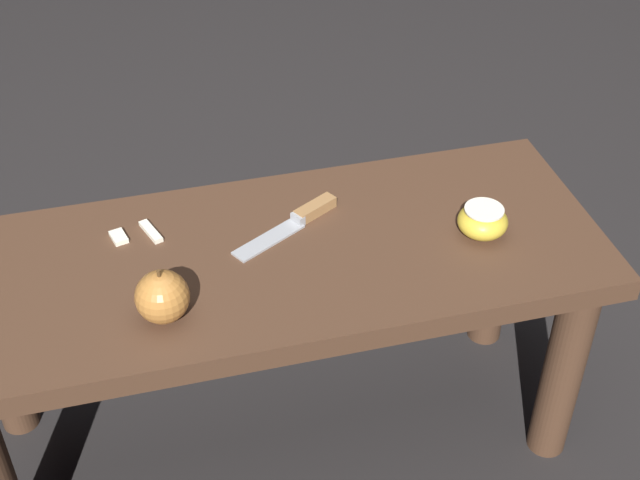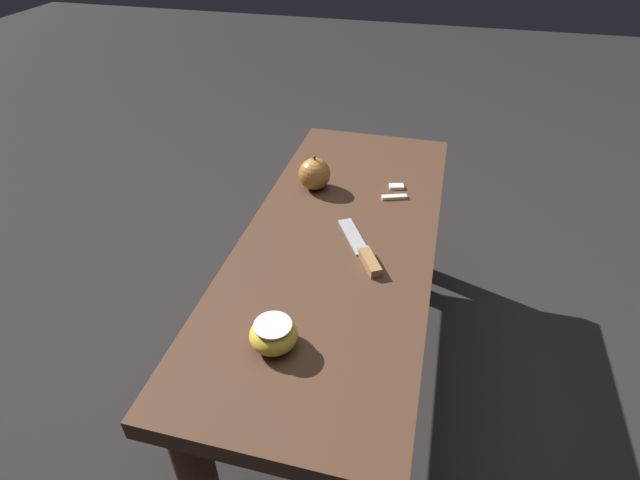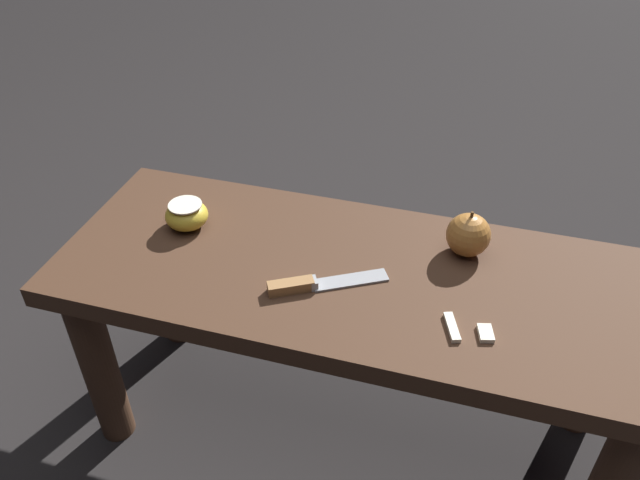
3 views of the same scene
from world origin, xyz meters
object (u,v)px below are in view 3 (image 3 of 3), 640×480
at_px(knife, 310,284).
at_px(apple_whole, 468,235).
at_px(wooden_bench, 353,306).
at_px(apple_cut, 187,215).

bearing_deg(knife, apple_whole, 5.54).
bearing_deg(wooden_bench, apple_whole, 29.96).
bearing_deg(wooden_bench, apple_cut, 173.58).
height_order(knife, apple_cut, apple_cut).
xyz_separation_m(apple_whole, apple_cut, (-0.54, -0.07, -0.01)).
bearing_deg(wooden_bench, knife, -133.06).
distance_m(knife, apple_whole, 0.31).
relative_size(apple_whole, apple_cut, 1.10).
relative_size(wooden_bench, knife, 5.45).
height_order(wooden_bench, apple_cut, apple_cut).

